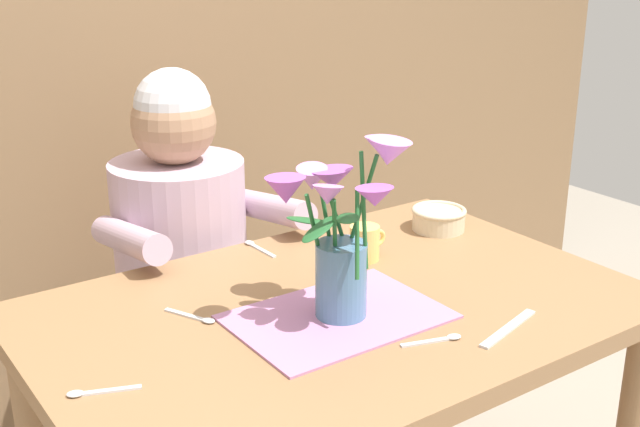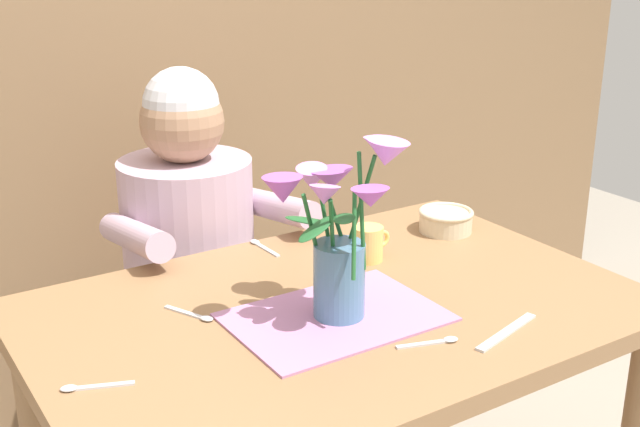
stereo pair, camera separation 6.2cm
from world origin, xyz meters
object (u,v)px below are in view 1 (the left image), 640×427
object	(u,v)px
seated_person	(184,286)
flower_vase	(341,229)
ceramic_bowl	(439,218)
dinner_knife	(508,328)
coffee_cup	(365,243)

from	to	relation	value
seated_person	flower_vase	xyz separation A→B (m)	(0.02, -0.66, 0.36)
ceramic_bowl	dinner_knife	world-z (taller)	ceramic_bowl
flower_vase	dinner_knife	bearing A→B (deg)	-44.73
seated_person	dinner_knife	bearing A→B (deg)	-78.51
ceramic_bowl	dinner_knife	distance (m)	0.54
seated_person	coffee_cup	size ratio (longest dim) A/B	12.20
flower_vase	dinner_knife	world-z (taller)	flower_vase
seated_person	coffee_cup	world-z (taller)	seated_person
coffee_cup	seated_person	bearing A→B (deg)	117.19
flower_vase	ceramic_bowl	xyz separation A→B (m)	(0.49, 0.25, -0.15)
seated_person	flower_vase	bearing A→B (deg)	-92.28
seated_person	dinner_knife	xyz separation A→B (m)	(0.25, -0.89, 0.18)
ceramic_bowl	coffee_cup	xyz separation A→B (m)	(-0.27, -0.05, 0.01)
flower_vase	ceramic_bowl	distance (m)	0.57
flower_vase	seated_person	bearing A→B (deg)	91.77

